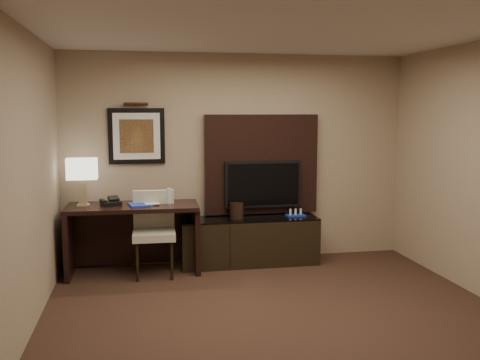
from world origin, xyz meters
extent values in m
cube|color=#321E16|center=(0.00, 0.00, -0.01)|extent=(4.50, 5.00, 0.01)
cube|color=silver|center=(0.00, 0.00, 2.70)|extent=(4.50, 5.00, 0.01)
cube|color=#9C876A|center=(0.00, 2.50, 1.35)|extent=(4.50, 0.01, 2.70)
cube|color=#9C876A|center=(0.00, -2.50, 1.35)|extent=(4.50, 0.01, 2.70)
cube|color=#9C876A|center=(-2.25, 0.00, 1.35)|extent=(0.01, 5.00, 2.70)
cube|color=black|center=(-1.37, 2.10, 0.42)|extent=(1.59, 0.72, 0.84)
cube|color=black|center=(0.09, 2.20, 0.30)|extent=(1.76, 0.50, 0.61)
cube|color=black|center=(0.30, 2.44, 1.27)|extent=(1.50, 0.12, 1.30)
cube|color=black|center=(0.30, 2.34, 1.02)|extent=(1.00, 0.08, 0.60)
cube|color=black|center=(-1.30, 2.48, 1.65)|extent=(0.70, 0.04, 0.70)
cylinder|color=#3F2114|center=(-1.30, 2.44, 2.05)|extent=(0.04, 0.04, 0.30)
cube|color=#1B32B4|center=(-1.29, 2.05, 0.85)|extent=(0.28, 0.34, 0.02)
imported|color=beige|center=(-1.23, 2.08, 0.96)|extent=(0.18, 0.06, 0.23)
cylinder|color=silver|center=(-0.93, 2.12, 0.93)|extent=(0.07, 0.07, 0.19)
cylinder|color=black|center=(-0.07, 2.20, 0.70)|extent=(0.21, 0.21, 0.20)
camera|label=1|loc=(-1.28, -4.37, 1.96)|focal=40.00mm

